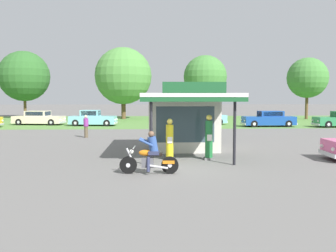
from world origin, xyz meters
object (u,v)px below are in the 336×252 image
gas_pump_nearside (170,141)px  parked_car_second_row_spare (269,119)px  parked_car_back_row_left (93,119)px  parked_car_back_row_centre_right (200,118)px  bystander_chatting_near_pumps (86,126)px  motorcycle_with_rider (150,156)px  gas_pump_offside (209,139)px  parked_car_back_row_far_right (39,118)px

gas_pump_nearside → parked_car_second_row_spare: (10.84, 18.75, -0.13)m
parked_car_back_row_left → gas_pump_nearside: bearing=-72.3°
gas_pump_nearside → parked_car_back_row_centre_right: size_ratio=0.33×
parked_car_back_row_left → bystander_chatting_near_pumps: bearing=-83.5°
gas_pump_nearside → parked_car_back_row_centre_right: gas_pump_nearside is taller
gas_pump_nearside → parked_car_back_row_left: 21.88m
motorcycle_with_rider → parked_car_back_row_centre_right: (5.31, 24.57, 0.07)m
parked_car_second_row_spare → gas_pump_offside: bearing=-115.8°
parked_car_second_row_spare → bystander_chatting_near_pumps: 18.63m
gas_pump_offside → parked_car_second_row_spare: size_ratio=0.39×
gas_pump_offside → motorcycle_with_rider: gas_pump_offside is taller
gas_pump_nearside → gas_pump_offside: size_ratio=0.91×
parked_car_back_row_centre_right → parked_car_back_row_far_right: bearing=177.6°
parked_car_second_row_spare → bystander_chatting_near_pumps: (-16.22, -9.16, 0.12)m
gas_pump_nearside → parked_car_back_row_far_right: gas_pump_nearside is taller
parked_car_second_row_spare → parked_car_back_row_left: 17.62m
parked_car_back_row_centre_right → parked_car_back_row_far_right: parked_car_back_row_centre_right is taller
gas_pump_nearside → gas_pump_offside: 1.78m
gas_pump_offside → parked_car_back_row_left: bearing=112.0°
gas_pump_nearside → bystander_chatting_near_pumps: (-5.38, 9.58, -0.02)m
parked_car_back_row_left → bystander_chatting_near_pumps: (1.28, -11.26, 0.12)m
parked_car_back_row_centre_right → bystander_chatting_near_pumps: 15.52m
motorcycle_with_rider → parked_car_back_row_left: size_ratio=0.44×
gas_pump_nearside → parked_car_back_row_left: (-6.66, 20.84, -0.14)m
motorcycle_with_rider → parked_car_back_row_left: 24.48m
gas_pump_nearside → parked_car_back_row_far_right: (-12.49, 22.34, -0.17)m
gas_pump_nearside → parked_car_back_row_far_right: bearing=119.2°
motorcycle_with_rider → bystander_chatting_near_pumps: bystander_chatting_near_pumps is taller
gas_pump_nearside → parked_car_second_row_spare: bearing=60.0°
motorcycle_with_rider → gas_pump_nearside: bearing=73.2°
parked_car_second_row_spare → parked_car_back_row_centre_right: parked_car_back_row_centre_right is taller
gas_pump_offside → motorcycle_with_rider: bearing=-132.2°
bystander_chatting_near_pumps → gas_pump_offside: bearing=-53.3°
gas_pump_nearside → bystander_chatting_near_pumps: bearing=119.3°
parked_car_back_row_centre_right → parked_car_second_row_spare: bearing=-24.1°
parked_car_back_row_centre_right → bystander_chatting_near_pumps: bystander_chatting_near_pumps is taller
gas_pump_nearside → parked_car_back_row_left: gas_pump_nearside is taller
bystander_chatting_near_pumps → gas_pump_nearside: bearing=-60.7°
gas_pump_offside → gas_pump_nearside: bearing=-180.0°
parked_car_second_row_spare → bystander_chatting_near_pumps: size_ratio=3.30×
gas_pump_nearside → motorcycle_with_rider: gas_pump_nearside is taller
motorcycle_with_rider → parked_car_back_row_centre_right: size_ratio=0.38×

